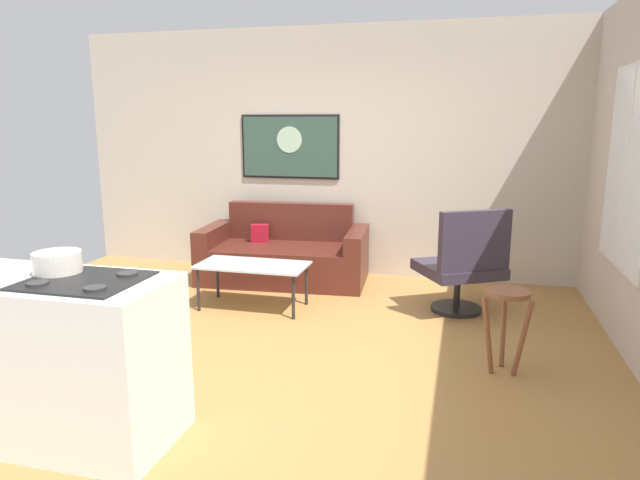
{
  "coord_description": "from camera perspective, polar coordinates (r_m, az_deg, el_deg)",
  "views": [
    {
      "loc": [
        1.37,
        -3.93,
        1.76
      ],
      "look_at": [
        0.13,
        0.9,
        0.7
      ],
      "focal_mm": 31.59,
      "sensor_mm": 36.0,
      "label": 1
    }
  ],
  "objects": [
    {
      "name": "ground",
      "position": [
        4.53,
        -4.46,
        -11.18
      ],
      "size": [
        6.4,
        6.4,
        0.04
      ],
      "primitive_type": "cube",
      "color": "#A1723C"
    },
    {
      "name": "back_wall",
      "position": [
        6.52,
        2.31,
        8.8
      ],
      "size": [
        6.4,
        0.05,
        2.8
      ],
      "primitive_type": "cube",
      "color": "#C0B4A3",
      "rests_on": "ground"
    },
    {
      "name": "couch",
      "position": [
        6.32,
        -3.6,
        -1.61
      ],
      "size": [
        1.87,
        1.02,
        0.83
      ],
      "color": "#4C1F18",
      "rests_on": "ground"
    },
    {
      "name": "coffee_table",
      "position": [
        5.37,
        -6.83,
        -2.81
      ],
      "size": [
        1.04,
        0.51,
        0.43
      ],
      "color": "silver",
      "rests_on": "ground"
    },
    {
      "name": "armchair",
      "position": [
        5.31,
        14.34,
        -2.39
      ],
      "size": [
        0.91,
        0.9,
        1.0
      ],
      "color": "black",
      "rests_on": "ground"
    },
    {
      "name": "bar_stool",
      "position": [
        4.17,
        18.35,
        -6.64
      ],
      "size": [
        0.36,
        0.35,
        0.61
      ],
      "color": "brown",
      "rests_on": "ground"
    },
    {
      "name": "kitchen_counter",
      "position": [
        3.53,
        -25.43,
        -10.72
      ],
      "size": [
        1.37,
        0.64,
        0.95
      ],
      "color": "white",
      "rests_on": "ground"
    },
    {
      "name": "mixing_bowl",
      "position": [
        3.44,
        -25.03,
        -2.16
      ],
      "size": [
        0.26,
        0.26,
        0.13
      ],
      "color": "silver",
      "rests_on": "kitchen_counter"
    },
    {
      "name": "wall_painting",
      "position": [
        6.63,
        -3.08,
        9.42
      ],
      "size": [
        1.18,
        0.03,
        0.73
      ],
      "color": "black"
    },
    {
      "name": "window",
      "position": [
        5.0,
        28.68,
        6.46
      ],
      "size": [
        0.03,
        1.22,
        1.59
      ],
      "color": "silver"
    }
  ]
}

